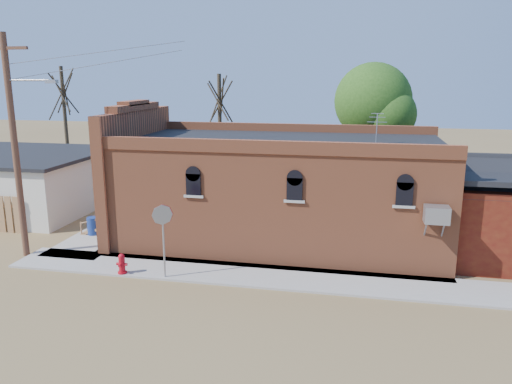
% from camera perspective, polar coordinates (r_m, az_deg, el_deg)
% --- Properties ---
extents(ground, '(120.00, 120.00, 0.00)m').
position_cam_1_polar(ground, '(18.63, -5.88, -10.20)').
color(ground, brown).
rests_on(ground, ground).
extents(sidewalk_south, '(19.00, 2.20, 0.08)m').
position_cam_1_polar(sidewalk_south, '(19.06, -0.69, -9.45)').
color(sidewalk_south, '#9E9991').
rests_on(sidewalk_south, ground).
extents(sidewalk_west, '(2.60, 10.00, 0.08)m').
position_cam_1_polar(sidewalk_west, '(26.16, -15.19, -3.60)').
color(sidewalk_west, '#9E9991').
rests_on(sidewalk_west, ground).
extents(brick_bar, '(16.40, 7.97, 6.30)m').
position_cam_1_polar(brick_bar, '(22.65, 2.12, 0.31)').
color(brick_bar, '#B45C37').
rests_on(brick_bar, ground).
extents(red_shed, '(5.40, 6.40, 4.30)m').
position_cam_1_polar(red_shed, '(23.23, 26.86, -0.97)').
color(red_shed, '#53130E').
rests_on(red_shed, ground).
extents(utility_pole, '(3.12, 0.26, 9.00)m').
position_cam_1_polar(utility_pole, '(22.19, -25.78, 5.13)').
color(utility_pole, '#4A2C1D').
rests_on(utility_pole, ground).
extents(tree_bare_near, '(2.80, 2.80, 7.65)m').
position_cam_1_polar(tree_bare_near, '(30.47, -4.20, 10.46)').
color(tree_bare_near, '#463928').
rests_on(tree_bare_near, ground).
extents(tree_bare_far, '(2.80, 2.80, 8.16)m').
position_cam_1_polar(tree_bare_far, '(35.92, -21.21, 10.66)').
color(tree_bare_far, '#463928').
rests_on(tree_bare_far, ground).
extents(tree_leafy, '(4.40, 4.40, 8.15)m').
position_cam_1_polar(tree_leafy, '(29.84, 13.22, 10.04)').
color(tree_leafy, '#463928').
rests_on(tree_leafy, ground).
extents(fire_hydrant, '(0.43, 0.40, 0.78)m').
position_cam_1_polar(fire_hydrant, '(19.63, -15.09, -7.91)').
color(fire_hydrant, '#B20A17').
rests_on(fire_hydrant, sidewalk_south).
extents(stop_sign, '(0.66, 0.47, 2.77)m').
position_cam_1_polar(stop_sign, '(18.39, -10.61, -3.36)').
color(stop_sign, '#97989D').
rests_on(stop_sign, sidewalk_south).
extents(trash_barrel, '(0.69, 0.69, 0.82)m').
position_cam_1_polar(trash_barrel, '(24.69, -18.13, -3.70)').
color(trash_barrel, navy).
rests_on(trash_barrel, sidewalk_west).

